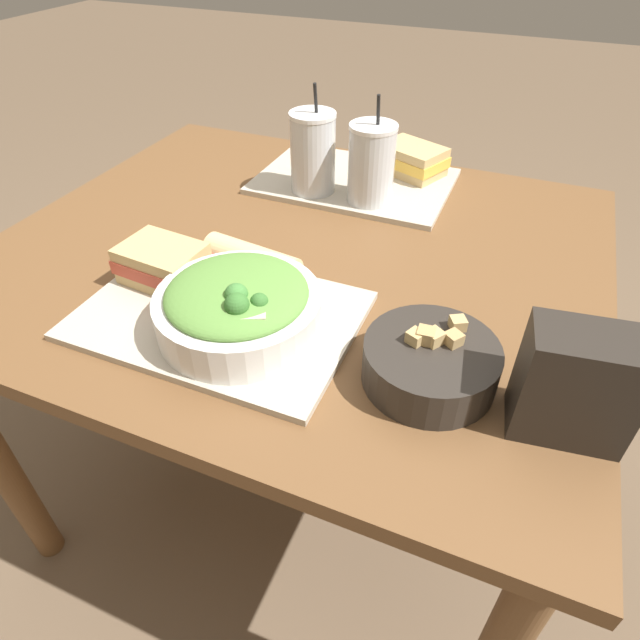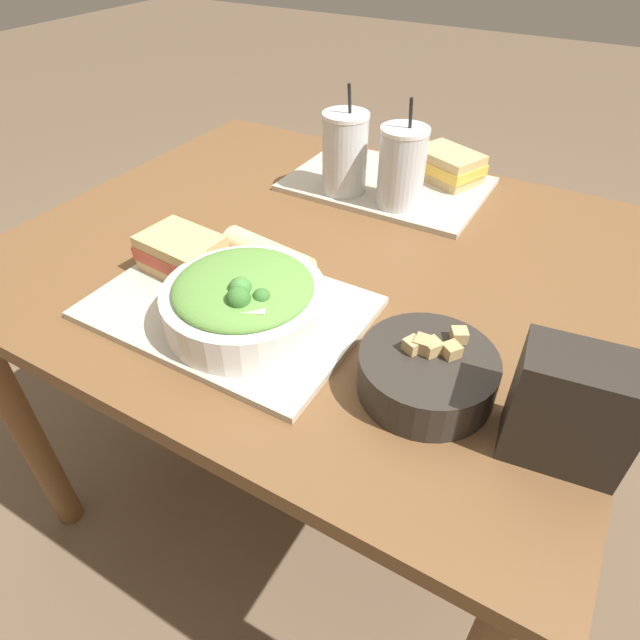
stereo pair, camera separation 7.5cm
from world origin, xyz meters
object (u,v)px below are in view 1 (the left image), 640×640
(soup_bowl, at_px, (430,362))
(sandwich_far, at_px, (412,160))
(chip_bag, at_px, (576,385))
(sandwich_near, at_px, (163,263))
(baguette_near, at_px, (253,261))
(baguette_far, at_px, (399,153))
(salad_bowl, at_px, (238,305))
(drink_cup_dark, at_px, (313,155))
(drink_cup_red, at_px, (371,166))

(soup_bowl, distance_m, sandwich_far, 0.67)
(soup_bowl, distance_m, chip_bag, 0.18)
(sandwich_near, bearing_deg, soup_bowl, -1.01)
(soup_bowl, distance_m, baguette_near, 0.36)
(sandwich_far, height_order, chip_bag, chip_bag)
(baguette_far, height_order, chip_bag, chip_bag)
(salad_bowl, bearing_deg, chip_bag, -0.45)
(sandwich_near, height_order, baguette_near, sandwich_near)
(salad_bowl, distance_m, drink_cup_dark, 0.49)
(baguette_far, xyz_separation_m, chip_bag, (0.42, -0.69, 0.04))
(sandwich_far, distance_m, chip_bag, 0.75)
(baguette_far, bearing_deg, sandwich_far, -143.60)
(baguette_near, bearing_deg, soup_bowl, -101.88)
(chip_bag, bearing_deg, soup_bowl, 166.44)
(soup_bowl, relative_size, sandwich_far, 1.07)
(baguette_far, bearing_deg, baguette_near, 156.35)
(salad_bowl, xyz_separation_m, drink_cup_red, (0.05, 0.48, 0.03))
(soup_bowl, distance_m, drink_cup_red, 0.53)
(sandwich_near, bearing_deg, baguette_near, 32.58)
(sandwich_near, distance_m, drink_cup_red, 0.48)
(sandwich_far, height_order, drink_cup_red, drink_cup_red)
(sandwich_near, bearing_deg, baguette_far, 74.40)
(baguette_near, xyz_separation_m, baguette_far, (0.10, 0.55, 0.00))
(drink_cup_red, bearing_deg, chip_bag, -49.00)
(baguette_near, bearing_deg, sandwich_far, -7.60)
(soup_bowl, relative_size, drink_cup_dark, 0.82)
(chip_bag, bearing_deg, baguette_near, 157.31)
(sandwich_near, xyz_separation_m, chip_bag, (0.65, -0.07, 0.03))
(baguette_far, bearing_deg, salad_bowl, 162.38)
(sandwich_near, height_order, drink_cup_dark, drink_cup_dark)
(sandwich_near, distance_m, chip_bag, 0.65)
(salad_bowl, xyz_separation_m, soup_bowl, (0.29, 0.01, -0.02))
(baguette_far, bearing_deg, sandwich_near, 145.98)
(sandwich_far, xyz_separation_m, baguette_far, (-0.04, 0.03, -0.00))
(sandwich_far, bearing_deg, drink_cup_red, -82.07)
(drink_cup_dark, bearing_deg, sandwich_far, 44.01)
(sandwich_near, bearing_deg, drink_cup_dark, 81.81)
(salad_bowl, xyz_separation_m, drink_cup_dark, (-0.08, 0.48, 0.04))
(baguette_near, relative_size, drink_cup_dark, 0.79)
(soup_bowl, relative_size, baguette_near, 1.03)
(soup_bowl, height_order, drink_cup_red, drink_cup_red)
(baguette_far, xyz_separation_m, drink_cup_red, (-0.00, -0.20, 0.05))
(drink_cup_red, bearing_deg, sandwich_near, -118.84)
(baguette_far, relative_size, drink_cup_dark, 0.61)
(drink_cup_dark, bearing_deg, baguette_far, 56.42)
(sandwich_near, distance_m, baguette_near, 0.15)
(drink_cup_red, height_order, chip_bag, drink_cup_red)
(baguette_far, height_order, drink_cup_red, drink_cup_red)
(sandwich_near, relative_size, chip_bag, 0.97)
(sandwich_far, bearing_deg, sandwich_near, -92.28)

